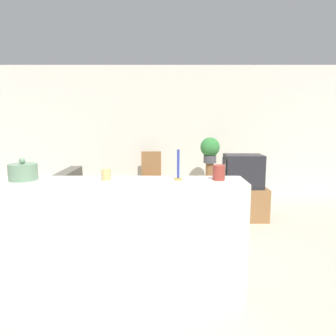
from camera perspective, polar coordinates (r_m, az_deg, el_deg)
The scene contains 13 objects.
ground_plane at distance 3.82m, azimuth -8.04°, elevation -16.96°, with size 14.00×14.00×0.00m, color beige.
wall_back at distance 6.86m, azimuth -4.26°, elevation 6.22°, with size 9.00×0.06×2.70m.
couch at distance 5.14m, azimuth -14.48°, elevation -6.99°, with size 0.96×1.83×0.81m.
tv_stand at distance 5.54m, azimuth 12.86°, elevation -5.97°, with size 0.77×0.54×0.53m.
television at distance 5.43m, azimuth 12.99°, elevation -0.53°, with size 0.61×0.44×0.53m.
wooden_chair at distance 6.51m, azimuth -2.89°, elevation -1.10°, with size 0.44×0.44×0.98m.
plant_stand at distance 6.38m, azimuth 7.28°, elevation -2.63°, with size 0.15×0.15×0.80m.
potted_plant at distance 6.28m, azimuth 7.40°, elevation 3.34°, with size 0.37×0.37×0.49m.
foreground_counter at distance 3.18m, azimuth -9.46°, elevation -11.74°, with size 2.44×0.44×1.09m.
decorative_bowl at distance 3.26m, azimuth -23.87°, elevation -0.59°, with size 0.26×0.26×0.21m.
candle_jar at distance 3.03m, azimuth -10.63°, elevation -1.12°, with size 0.09×0.09×0.10m.
candlestick at distance 2.98m, azimuth 1.86°, elevation -0.32°, with size 0.07×0.07×0.28m.
coffee_tin at distance 3.01m, azimuth 8.91°, elevation -0.79°, with size 0.11×0.11×0.14m.
Camera 1 is at (0.52, -3.40, 1.65)m, focal length 35.00 mm.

